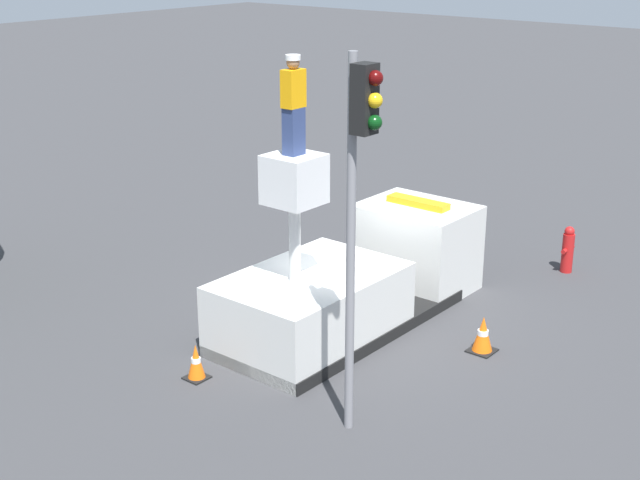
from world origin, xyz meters
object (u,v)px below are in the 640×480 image
object	(u,v)px
bucket_truck	(353,283)
worker	(293,105)
fire_hydrant	(568,250)
traffic_cone_rear	(196,363)
traffic_cone_curbside	(483,335)
traffic_light_pole	(359,175)

from	to	relation	value
bucket_truck	worker	world-z (taller)	worker
fire_hydrant	traffic_cone_rear	bearing A→B (deg)	162.76
bucket_truck	fire_hydrant	xyz separation A→B (m)	(5.32, -2.21, -0.26)
bucket_truck	traffic_cone_curbside	xyz separation A→B (m)	(0.40, -2.78, -0.46)
bucket_truck	traffic_cone_rear	distance (m)	3.87
traffic_light_pole	traffic_cone_curbside	distance (m)	5.39
traffic_light_pole	fire_hydrant	distance (m)	9.42
bucket_truck	worker	size ratio (longest dim) A/B	3.67
bucket_truck	worker	distance (m)	4.29
traffic_cone_rear	traffic_light_pole	bearing A→B (deg)	-82.30
traffic_cone_rear	bucket_truck	bearing A→B (deg)	-9.24
fire_hydrant	traffic_cone_curbside	xyz separation A→B (m)	(-4.92, -0.57, -0.21)
fire_hydrant	traffic_cone_rear	size ratio (longest dim) A/B	1.69
worker	traffic_light_pole	world-z (taller)	traffic_light_pole
worker	traffic_light_pole	xyz separation A→B (m)	(-1.56, -2.61, -0.49)
traffic_light_pole	traffic_cone_curbside	xyz separation A→B (m)	(3.75, -0.18, -3.87)
traffic_cone_rear	fire_hydrant	bearing A→B (deg)	-17.24
traffic_light_pole	traffic_cone_rear	xyz separation A→B (m)	(-0.44, 3.22, -3.90)
bucket_truck	worker	xyz separation A→B (m)	(-1.79, 0.00, 3.89)
worker	traffic_light_pole	distance (m)	3.07
fire_hydrant	traffic_cone_curbside	bearing A→B (deg)	-173.40
traffic_cone_curbside	traffic_cone_rear	bearing A→B (deg)	140.94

